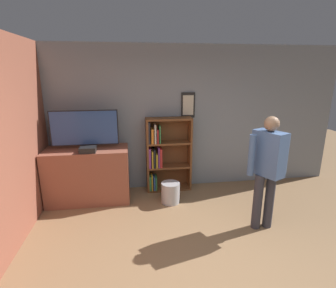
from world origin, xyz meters
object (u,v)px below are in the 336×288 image
television (85,129)px  waste_bin (170,193)px  bookshelf (164,155)px  person (267,165)px  game_console (88,150)px

television → waste_bin: size_ratio=3.07×
bookshelf → waste_bin: bearing=-85.9°
waste_bin → person: bearing=-37.7°
television → waste_bin: television is taller
bookshelf → waste_bin: bookshelf is taller
person → waste_bin: size_ratio=4.55×
game_console → waste_bin: bearing=-4.6°
bookshelf → person: person is taller
person → television: bearing=-141.8°
waste_bin → game_console: bearing=175.4°
game_console → person: bearing=-22.2°
television → bookshelf: size_ratio=0.79×
game_console → waste_bin: game_console is taller
television → bookshelf: (1.37, 0.22, -0.59)m
waste_bin → bookshelf: bearing=94.1°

